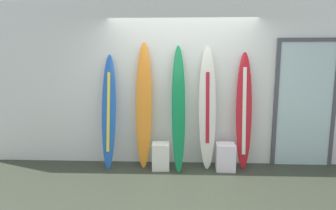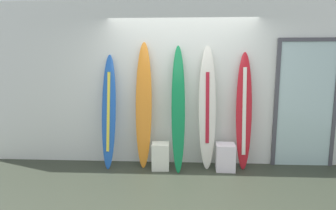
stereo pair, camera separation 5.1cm
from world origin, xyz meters
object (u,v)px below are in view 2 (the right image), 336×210
object	(u,v)px
surfboard_crimson	(244,111)
surfboard_emerald	(178,108)
surfboard_cobalt	(109,111)
surfboard_sunset	(144,106)
glass_door	(306,102)
display_block_center	(225,157)
surfboard_ivory	(207,108)
display_block_left	(161,156)

from	to	relation	value
surfboard_crimson	surfboard_emerald	bearing A→B (deg)	-174.17
surfboard_cobalt	surfboard_sunset	world-z (taller)	surfboard_sunset
glass_door	display_block_center	bearing A→B (deg)	-168.03
glass_door	surfboard_ivory	bearing A→B (deg)	-174.13
surfboard_cobalt	glass_door	bearing A→B (deg)	3.68
surfboard_cobalt	surfboard_crimson	world-z (taller)	surfboard_crimson
surfboard_ivory	display_block_left	world-z (taller)	surfboard_ivory
surfboard_crimson	glass_door	world-z (taller)	glass_door
surfboard_cobalt	surfboard_emerald	bearing A→B (deg)	-2.87
surfboard_emerald	surfboard_crimson	bearing A→B (deg)	5.83
surfboard_ivory	surfboard_cobalt	bearing A→B (deg)	-178.54
surfboard_emerald	surfboard_crimson	size ratio (longest dim) A/B	1.06
surfboard_emerald	surfboard_cobalt	bearing A→B (deg)	177.13
surfboard_ivory	glass_door	xyz separation A→B (m)	(1.66, 0.17, 0.09)
display_block_left	display_block_center	distance (m)	1.07
surfboard_ivory	surfboard_crimson	world-z (taller)	surfboard_ivory
surfboard_cobalt	glass_door	world-z (taller)	glass_door
surfboard_ivory	display_block_left	bearing A→B (deg)	-171.00
surfboard_cobalt	surfboard_emerald	world-z (taller)	surfboard_emerald
display_block_center	glass_door	size ratio (longest dim) A/B	0.20
surfboard_ivory	surfboard_crimson	xyz separation A→B (m)	(0.61, 0.01, -0.05)
surfboard_cobalt	surfboard_emerald	distance (m)	1.17
display_block_center	surfboard_emerald	bearing A→B (deg)	178.79
surfboard_emerald	display_block_left	xyz separation A→B (m)	(-0.29, -0.02, -0.81)
surfboard_sunset	surfboard_crimson	distance (m)	1.67
surfboard_ivory	surfboard_emerald	bearing A→B (deg)	-168.18
display_block_left	display_block_center	bearing A→B (deg)	0.27
surfboard_cobalt	surfboard_emerald	size ratio (longest dim) A/B	0.93
surfboard_emerald	display_block_center	distance (m)	1.12
display_block_left	glass_door	world-z (taller)	glass_door
surfboard_ivory	display_block_left	distance (m)	1.12
surfboard_cobalt	glass_door	distance (m)	3.31
surfboard_emerald	surfboard_ivory	bearing A→B (deg)	11.82
surfboard_crimson	display_block_left	distance (m)	1.57
display_block_center	glass_door	world-z (taller)	glass_door
display_block_left	surfboard_crimson	bearing A→B (deg)	5.50
surfboard_sunset	display_block_center	world-z (taller)	surfboard_sunset
glass_door	surfboard_cobalt	bearing A→B (deg)	-176.32
surfboard_emerald	glass_door	bearing A→B (deg)	7.22
glass_door	surfboard_emerald	bearing A→B (deg)	-172.78
surfboard_sunset	display_block_center	size ratio (longest dim) A/B	4.82
display_block_center	display_block_left	bearing A→B (deg)	-179.73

